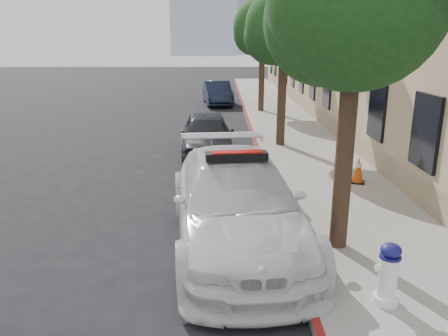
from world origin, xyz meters
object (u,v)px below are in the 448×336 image
Objects in this scene: parked_car_far at (217,93)px; traffic_cone at (358,170)px; police_car at (236,202)px; fire_hydrant at (388,274)px; parked_car_mid at (207,134)px.

parked_car_far is 16.22m from traffic_cone.
police_car is 6.47× the size of fire_hydrant.
traffic_cone is (3.23, 3.18, -0.32)m from police_car.
traffic_cone is at bearing -44.45° from parked_car_mid.
parked_car_mid is 5.24m from traffic_cone.
fire_hydrant is (2.76, -8.79, -0.13)m from parked_car_mid.
parked_car_far is (-0.54, 18.96, -0.11)m from police_car.
parked_car_far is at bearing 93.64° from fire_hydrant.
parked_car_far is 6.18× the size of traffic_cone.
traffic_cone is at bearing -83.68° from parked_car_far.
police_car is at bearing -87.38° from parked_car_mid.
police_car reaches higher than fire_hydrant.
parked_car_far is 4.74× the size of fire_hydrant.
fire_hydrant is at bearing -102.78° from traffic_cone.
parked_car_mid is 0.98× the size of parked_car_far.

